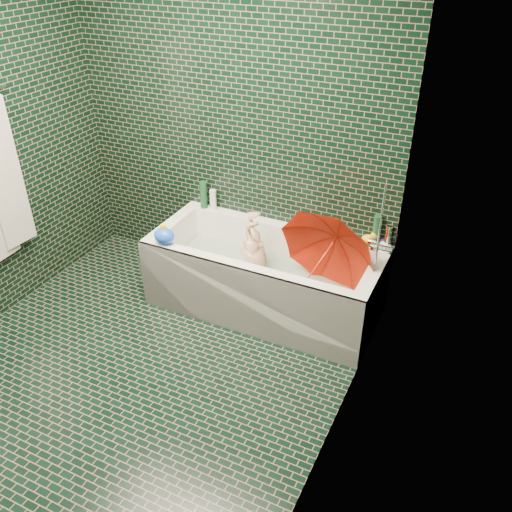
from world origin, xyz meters
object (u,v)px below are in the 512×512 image
at_px(child, 258,269).
at_px(rubber_duck, 369,239).
at_px(umbrella, 319,262).
at_px(bath_toy, 164,236).
at_px(bathtub, 264,284).

distance_m(child, rubber_duck, 0.85).
relative_size(child, umbrella, 1.26).
height_order(umbrella, bath_toy, umbrella).
bearing_deg(bath_toy, umbrella, 4.17).
distance_m(bathtub, child, 0.12).
bearing_deg(umbrella, child, 178.46).
distance_m(bathtub, umbrella, 0.57).
relative_size(rubber_duck, bath_toy, 0.75).
height_order(umbrella, rubber_duck, umbrella).
xyz_separation_m(bathtub, rubber_duck, (0.67, 0.34, 0.38)).
bearing_deg(bathtub, bath_toy, -156.27).
height_order(bathtub, umbrella, umbrella).
bearing_deg(child, bath_toy, -77.52).
bearing_deg(child, rubber_duck, 96.73).
bearing_deg(child, umbrella, 62.60).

